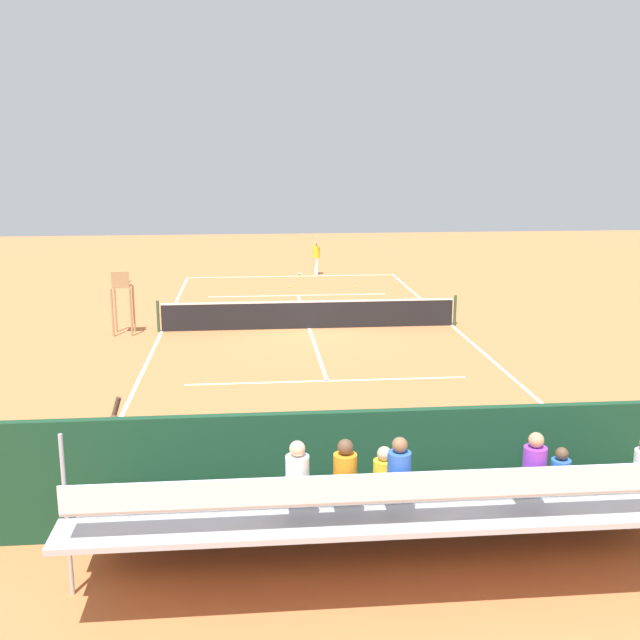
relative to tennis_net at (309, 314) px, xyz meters
name	(u,v)px	position (x,y,z in m)	size (l,w,h in m)	color
ground_plane	(309,328)	(0.00, 0.00, -0.50)	(60.00, 60.00, 0.00)	#D17542
court_line_markings	(309,328)	(0.00, -0.04, -0.50)	(10.10, 22.20, 0.01)	white
tennis_net	(309,314)	(0.00, 0.00, 0.00)	(10.30, 0.10, 1.07)	black
backdrop_wall	(378,469)	(0.00, 14.00, 0.50)	(18.00, 0.16, 2.00)	#194228
bleacher_stand	(401,512)	(-0.09, 15.40, 0.46)	(9.06, 2.40, 2.48)	#B2B2B7
umpire_chair	(122,296)	(6.20, 0.28, 0.81)	(0.67, 0.67, 2.14)	#A88456
courtside_bench	(544,469)	(-3.07, 13.27, 0.06)	(1.80, 0.40, 0.93)	#9E754C
equipment_bag	(424,497)	(-0.92, 13.40, -0.32)	(0.90, 0.36, 0.36)	black
tennis_player	(316,254)	(-1.24, -11.28, 0.51)	(0.40, 0.55, 1.93)	white
tennis_racket	(300,274)	(-0.45, -11.67, -0.49)	(0.35, 0.58, 0.03)	black
tennis_ball_near	(289,287)	(0.27, -7.96, -0.47)	(0.07, 0.07, 0.07)	#CCDB33
tennis_ball_far	(356,286)	(-2.69, -7.74, -0.47)	(0.07, 0.07, 0.07)	#CCDB33
line_judge	(116,452)	(4.30, 12.94, 0.51)	(0.38, 0.54, 1.93)	#232328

